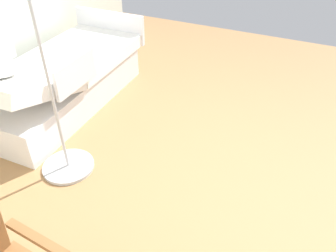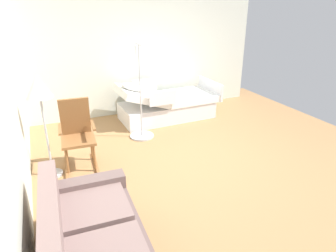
{
  "view_description": "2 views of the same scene",
  "coord_description": "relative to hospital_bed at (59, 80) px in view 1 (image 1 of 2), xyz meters",
  "views": [
    {
      "loc": [
        -0.53,
        2.2,
        2.08
      ],
      "look_at": [
        0.26,
        0.52,
        0.71
      ],
      "focal_mm": 36.75,
      "sensor_mm": 36.0,
      "label": 1
    },
    {
      "loc": [
        -3.73,
        2.2,
        2.37
      ],
      "look_at": [
        0.07,
        0.54,
        0.63
      ],
      "focal_mm": 32.51,
      "sensor_mm": 36.0,
      "label": 2
    }
  ],
  "objects": [
    {
      "name": "ground_plane",
      "position": [
        -1.89,
        0.23,
        -0.29
      ],
      "size": [
        6.36,
        6.36,
        0.0
      ],
      "primitive_type": "plane",
      "color": "#9E7247"
    },
    {
      "name": "hospital_bed",
      "position": [
        0.0,
        0.0,
        0.0
      ],
      "size": [
        1.06,
        2.14,
        0.91
      ],
      "color": "silver",
      "rests_on": "ground"
    },
    {
      "name": "iv_pole",
      "position": [
        -0.7,
        0.81,
        -0.04
      ],
      "size": [
        0.44,
        0.44,
        1.69
      ],
      "color": "#B2B5BA",
      "rests_on": "ground"
    }
  ]
}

